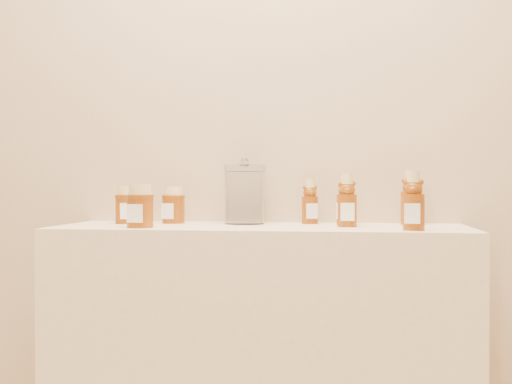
% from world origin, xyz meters
% --- Properties ---
extents(wall_back, '(3.50, 0.02, 2.70)m').
position_xyz_m(wall_back, '(0.00, 1.75, 1.35)').
color(wall_back, tan).
rests_on(wall_back, ground).
extents(display_table, '(1.20, 0.40, 0.90)m').
position_xyz_m(display_table, '(0.00, 1.55, 0.45)').
color(display_table, beige).
rests_on(display_table, ground).
extents(bear_bottle_back_left, '(0.07, 0.07, 0.16)m').
position_xyz_m(bear_bottle_back_left, '(0.14, 1.68, 0.98)').
color(bear_bottle_back_left, '#6B2D08').
rests_on(bear_bottle_back_left, display_table).
extents(bear_bottle_back_mid, '(0.07, 0.07, 0.17)m').
position_xyz_m(bear_bottle_back_mid, '(0.25, 1.64, 0.98)').
color(bear_bottle_back_mid, '#6B2D08').
rests_on(bear_bottle_back_mid, display_table).
extents(bear_bottle_back_right, '(0.07, 0.07, 0.19)m').
position_xyz_m(bear_bottle_back_right, '(0.44, 1.68, 0.99)').
color(bear_bottle_back_right, '#6B2D08').
rests_on(bear_bottle_back_right, display_table).
extents(bear_bottle_front_left, '(0.06, 0.06, 0.17)m').
position_xyz_m(bear_bottle_front_left, '(0.25, 1.55, 0.99)').
color(bear_bottle_front_left, '#6B2D08').
rests_on(bear_bottle_front_left, display_table).
extents(bear_bottle_front_right, '(0.07, 0.07, 0.18)m').
position_xyz_m(bear_bottle_front_right, '(0.42, 1.43, 0.99)').
color(bear_bottle_front_right, '#6B2D08').
rests_on(bear_bottle_front_right, display_table).
extents(honey_jar_left, '(0.10, 0.10, 0.12)m').
position_xyz_m(honey_jar_left, '(-0.43, 1.62, 0.96)').
color(honey_jar_left, '#6B2D08').
rests_on(honey_jar_left, display_table).
extents(honey_jar_back, '(0.09, 0.09, 0.12)m').
position_xyz_m(honey_jar_back, '(-0.29, 1.65, 0.96)').
color(honey_jar_back, '#6B2D08').
rests_on(honey_jar_back, display_table).
extents(honey_jar_front, '(0.08, 0.08, 0.12)m').
position_xyz_m(honey_jar_front, '(-0.33, 1.44, 0.96)').
color(honey_jar_front, '#6B2D08').
rests_on(honey_jar_front, display_table).
extents(glass_canister, '(0.17, 0.17, 0.20)m').
position_xyz_m(glass_canister, '(-0.06, 1.65, 1.00)').
color(glass_canister, white).
rests_on(glass_canister, display_table).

